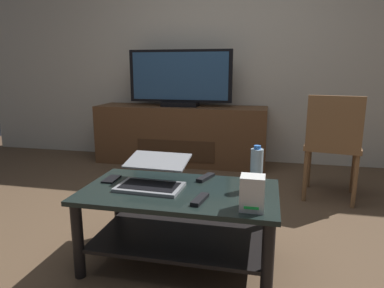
{
  "coord_description": "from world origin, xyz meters",
  "views": [
    {
      "loc": [
        0.53,
        -2.01,
        1.1
      ],
      "look_at": [
        0.03,
        0.23,
        0.59
      ],
      "focal_mm": 32.03,
      "sensor_mm": 36.0,
      "label": 1
    }
  ],
  "objects_px": {
    "cell_phone": "(111,179)",
    "television": "(180,79)",
    "media_cabinet": "(181,135)",
    "water_bottle_near": "(256,169)",
    "coffee_table": "(180,213)",
    "laptop": "(153,176)",
    "soundbar_remote": "(200,199)",
    "router_box": "(252,193)",
    "tv_remote": "(206,177)",
    "dining_chair": "(333,141)"
  },
  "relations": [
    {
      "from": "cell_phone",
      "to": "television",
      "type": "bearing_deg",
      "value": 91.87
    },
    {
      "from": "media_cabinet",
      "to": "water_bottle_near",
      "type": "bearing_deg",
      "value": -64.76
    },
    {
      "from": "coffee_table",
      "to": "water_bottle_near",
      "type": "xyz_separation_m",
      "value": [
        0.41,
        0.1,
        0.26
      ]
    },
    {
      "from": "laptop",
      "to": "soundbar_remote",
      "type": "xyz_separation_m",
      "value": [
        0.31,
        -0.18,
        -0.05
      ]
    },
    {
      "from": "router_box",
      "to": "soundbar_remote",
      "type": "height_order",
      "value": "router_box"
    },
    {
      "from": "water_bottle_near",
      "to": "tv_remote",
      "type": "height_order",
      "value": "water_bottle_near"
    },
    {
      "from": "dining_chair",
      "to": "laptop",
      "type": "distance_m",
      "value": 1.66
    },
    {
      "from": "media_cabinet",
      "to": "television",
      "type": "distance_m",
      "value": 0.64
    },
    {
      "from": "dining_chair",
      "to": "cell_phone",
      "type": "height_order",
      "value": "dining_chair"
    },
    {
      "from": "cell_phone",
      "to": "tv_remote",
      "type": "height_order",
      "value": "tv_remote"
    },
    {
      "from": "router_box",
      "to": "laptop",
      "type": "bearing_deg",
      "value": 158.36
    },
    {
      "from": "water_bottle_near",
      "to": "cell_phone",
      "type": "bearing_deg",
      "value": -178.52
    },
    {
      "from": "laptop",
      "to": "router_box",
      "type": "distance_m",
      "value": 0.61
    },
    {
      "from": "dining_chair",
      "to": "router_box",
      "type": "height_order",
      "value": "dining_chair"
    },
    {
      "from": "laptop",
      "to": "router_box",
      "type": "xyz_separation_m",
      "value": [
        0.57,
        -0.23,
        0.03
      ]
    },
    {
      "from": "cell_phone",
      "to": "tv_remote",
      "type": "relative_size",
      "value": 0.88
    },
    {
      "from": "laptop",
      "to": "tv_remote",
      "type": "distance_m",
      "value": 0.33
    },
    {
      "from": "television",
      "to": "tv_remote",
      "type": "relative_size",
      "value": 7.45
    },
    {
      "from": "laptop",
      "to": "router_box",
      "type": "height_order",
      "value": "router_box"
    },
    {
      "from": "cell_phone",
      "to": "tv_remote",
      "type": "xyz_separation_m",
      "value": [
        0.55,
        0.14,
        0.01
      ]
    },
    {
      "from": "media_cabinet",
      "to": "router_box",
      "type": "distance_m",
      "value": 2.49
    },
    {
      "from": "router_box",
      "to": "tv_remote",
      "type": "height_order",
      "value": "router_box"
    },
    {
      "from": "coffee_table",
      "to": "tv_remote",
      "type": "relative_size",
      "value": 6.74
    },
    {
      "from": "television",
      "to": "tv_remote",
      "type": "bearing_deg",
      "value": -71.03
    },
    {
      "from": "soundbar_remote",
      "to": "router_box",
      "type": "bearing_deg",
      "value": -1.22
    },
    {
      "from": "coffee_table",
      "to": "router_box",
      "type": "height_order",
      "value": "router_box"
    },
    {
      "from": "soundbar_remote",
      "to": "coffee_table",
      "type": "bearing_deg",
      "value": 145.05
    },
    {
      "from": "water_bottle_near",
      "to": "router_box",
      "type": "bearing_deg",
      "value": -91.39
    },
    {
      "from": "dining_chair",
      "to": "laptop",
      "type": "bearing_deg",
      "value": -134.34
    },
    {
      "from": "coffee_table",
      "to": "cell_phone",
      "type": "relative_size",
      "value": 7.7
    },
    {
      "from": "television",
      "to": "water_bottle_near",
      "type": "bearing_deg",
      "value": -64.52
    },
    {
      "from": "cell_phone",
      "to": "tv_remote",
      "type": "bearing_deg",
      "value": 13.52
    },
    {
      "from": "water_bottle_near",
      "to": "cell_phone",
      "type": "height_order",
      "value": "water_bottle_near"
    },
    {
      "from": "laptop",
      "to": "tv_remote",
      "type": "relative_size",
      "value": 2.35
    },
    {
      "from": "television",
      "to": "dining_chair",
      "type": "xyz_separation_m",
      "value": [
        1.53,
        -0.86,
        -0.47
      ]
    },
    {
      "from": "coffee_table",
      "to": "router_box",
      "type": "bearing_deg",
      "value": -25.27
    },
    {
      "from": "water_bottle_near",
      "to": "tv_remote",
      "type": "bearing_deg",
      "value": 158.84
    },
    {
      "from": "television",
      "to": "laptop",
      "type": "bearing_deg",
      "value": -79.75
    },
    {
      "from": "coffee_table",
      "to": "water_bottle_near",
      "type": "height_order",
      "value": "water_bottle_near"
    },
    {
      "from": "dining_chair",
      "to": "cell_phone",
      "type": "xyz_separation_m",
      "value": [
        -1.44,
        -1.15,
        -0.06
      ]
    },
    {
      "from": "media_cabinet",
      "to": "television",
      "type": "bearing_deg",
      "value": -90.0
    },
    {
      "from": "laptop",
      "to": "tv_remote",
      "type": "height_order",
      "value": "laptop"
    },
    {
      "from": "dining_chair",
      "to": "water_bottle_near",
      "type": "relative_size",
      "value": 3.59
    },
    {
      "from": "coffee_table",
      "to": "dining_chair",
      "type": "relative_size",
      "value": 1.2
    },
    {
      "from": "coffee_table",
      "to": "tv_remote",
      "type": "xyz_separation_m",
      "value": [
        0.11,
        0.22,
        0.15
      ]
    },
    {
      "from": "laptop",
      "to": "media_cabinet",
      "type": "bearing_deg",
      "value": 100.14
    },
    {
      "from": "television",
      "to": "dining_chair",
      "type": "bearing_deg",
      "value": -29.38
    },
    {
      "from": "dining_chair",
      "to": "router_box",
      "type": "distance_m",
      "value": 1.53
    },
    {
      "from": "water_bottle_near",
      "to": "television",
      "type": "bearing_deg",
      "value": 115.48
    },
    {
      "from": "television",
      "to": "cell_phone",
      "type": "bearing_deg",
      "value": -87.41
    }
  ]
}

